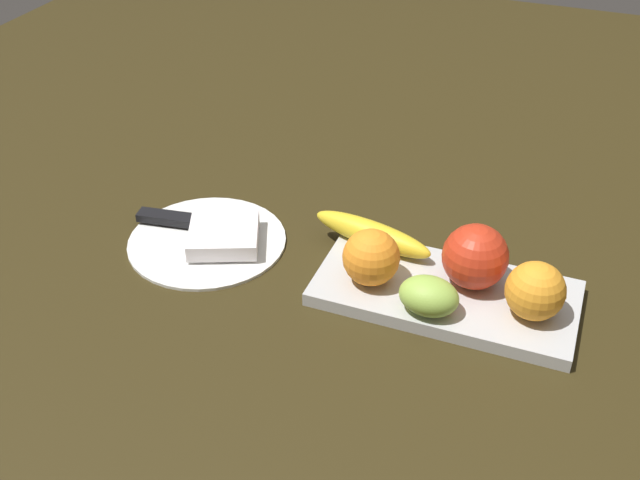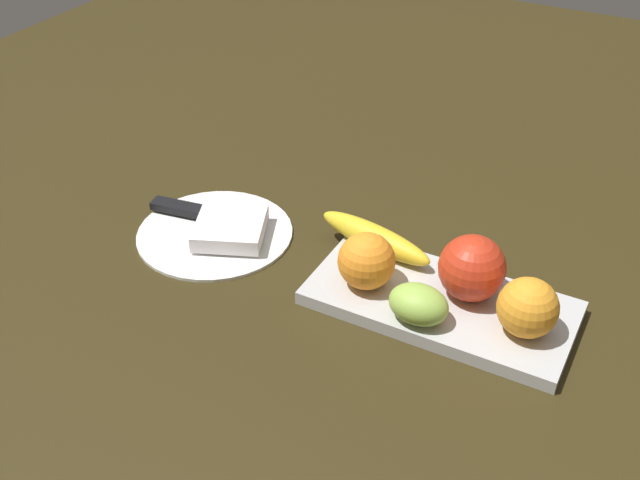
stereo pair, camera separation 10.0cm
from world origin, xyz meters
name	(u,v)px [view 2 (the right image)]	position (x,y,z in m)	size (l,w,h in m)	color
ground_plane	(433,290)	(0.00, 0.00, 0.00)	(2.40, 2.40, 0.00)	#2E250F
fruit_tray	(440,303)	(0.02, -0.03, 0.01)	(0.33, 0.16, 0.02)	#B8BABB
apple	(472,268)	(0.05, -0.01, 0.06)	(0.08, 0.08, 0.08)	red
banana	(375,238)	(-0.10, 0.02, 0.04)	(0.18, 0.04, 0.04)	yellow
orange_near_apple	(366,261)	(-0.07, -0.05, 0.05)	(0.07, 0.07, 0.07)	orange
orange_near_banana	(528,308)	(0.13, -0.04, 0.05)	(0.07, 0.07, 0.07)	orange
grape_bunch	(418,304)	(0.01, -0.08, 0.04)	(0.07, 0.06, 0.05)	#95BD49
dinner_plate	(215,232)	(-0.32, -0.03, 0.00)	(0.22, 0.22, 0.01)	white
folded_napkin	(230,228)	(-0.30, -0.03, 0.02)	(0.10, 0.10, 0.02)	white
knife	(190,211)	(-0.38, -0.01, 0.01)	(0.18, 0.05, 0.01)	silver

